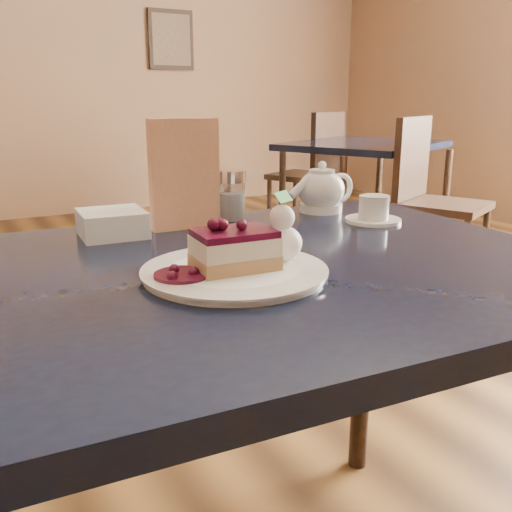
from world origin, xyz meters
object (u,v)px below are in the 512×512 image
main_table (223,313)px  bg_table_far_right (360,245)px  tea_set (331,195)px  cheesecake_slice (234,250)px  dessert_plate (235,272)px

main_table → bg_table_far_right: 3.11m
bg_table_far_right → tea_set: bearing=-155.7°
cheesecake_slice → bg_table_far_right: size_ratio=0.07×
bg_table_far_right → main_table: bearing=-158.3°
main_table → dessert_plate: bearing=-90.0°
bg_table_far_right → dessert_plate: bearing=-157.6°
cheesecake_slice → bg_table_far_right: 3.18m
dessert_plate → cheesecake_slice: (0.00, 0.00, 0.04)m
cheesecake_slice → tea_set: bearing=41.2°
main_table → bg_table_far_right: size_ratio=0.70×
dessert_plate → tea_set: 0.55m
main_table → cheesecake_slice: 0.14m
dessert_plate → tea_set: tea_set is taller
main_table → tea_set: 0.53m
cheesecake_slice → bg_table_far_right: bearing=50.3°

